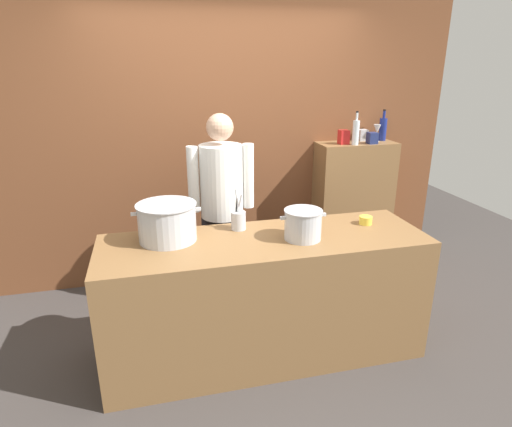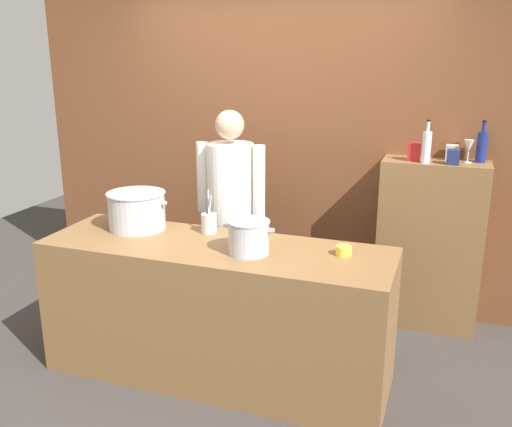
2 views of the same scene
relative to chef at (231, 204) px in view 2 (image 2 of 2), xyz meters
name	(u,v)px [view 2 (image 2 of 2)]	position (x,y,z in m)	size (l,w,h in m)	color
ground_plane	(218,372)	(0.18, -0.70, -0.96)	(8.00, 8.00, 0.00)	#383330
brick_back_panel	(282,122)	(0.18, 0.70, 0.54)	(4.40, 0.10, 3.00)	brown
prep_counter	(217,311)	(0.18, -0.70, -0.51)	(2.21, 0.70, 0.90)	brown
bar_cabinet	(429,245)	(1.41, 0.49, -0.32)	(0.76, 0.32, 1.29)	brown
chef	(231,204)	(0.00, 0.00, 0.00)	(0.53, 0.36, 1.66)	black
stockpot_large	(137,211)	(-0.46, -0.56, 0.06)	(0.45, 0.39, 0.25)	#B7BABF
stockpot_small	(249,237)	(0.42, -0.76, 0.04)	(0.32, 0.26, 0.20)	#B7BABF
utensil_crock	(209,223)	(0.04, -0.48, 0.01)	(0.10, 0.10, 0.29)	#B7BABF
butter_jar	(344,251)	(0.96, -0.60, -0.04)	(0.09, 0.09, 0.06)	yellow
wine_bottle_cobalt	(482,146)	(1.71, 0.55, 0.44)	(0.07, 0.07, 0.30)	navy
wine_bottle_clear	(427,147)	(1.34, 0.39, 0.45)	(0.06, 0.06, 0.31)	silver
wine_glass_wide	(469,147)	(1.62, 0.51, 0.44)	(0.07, 0.07, 0.16)	silver
spice_tin_red	(414,152)	(1.25, 0.46, 0.39)	(0.09, 0.09, 0.13)	red
spice_tin_navy	(453,157)	(1.52, 0.41, 0.38)	(0.09, 0.09, 0.11)	navy
spice_tin_silver	(452,152)	(1.51, 0.58, 0.38)	(0.09, 0.09, 0.11)	#B2B2B7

